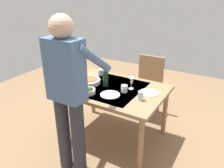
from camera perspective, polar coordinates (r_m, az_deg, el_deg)
ground_plane at (r=3.19m, az=-0.00°, el=-12.89°), size 6.00×6.00×0.00m
dining_table at (r=2.85m, az=-0.00°, el=-2.36°), size 1.32×0.93×0.73m
chair_near at (r=3.54m, az=9.10°, el=0.57°), size 0.40×0.40×0.91m
person_server at (r=2.22m, az=-11.04°, el=-1.69°), size 0.42×0.61×1.69m
wine_bottle at (r=2.83m, az=-1.62°, el=1.57°), size 0.07×0.07×0.30m
wine_glass_left at (r=2.75m, az=4.96°, el=0.73°), size 0.07×0.07×0.15m
water_cup_near_left at (r=3.20m, az=-2.95°, el=2.96°), size 0.07×0.07×0.09m
water_cup_near_right at (r=2.69m, az=3.13°, el=-1.21°), size 0.08×0.08×0.09m
water_cup_far_left at (r=3.08m, az=-9.32°, el=1.86°), size 0.07×0.07×0.09m
water_cup_far_right at (r=2.52m, az=7.27°, el=-2.98°), size 0.07×0.07×0.10m
serving_bowl_pasta at (r=2.95m, az=-5.87°, el=0.78°), size 0.30×0.30×0.07m
side_bowl_salad at (r=2.67m, az=-6.18°, el=-1.72°), size 0.18×0.18×0.07m
dinner_plate_near at (r=2.71m, az=9.34°, el=-2.20°), size 0.23×0.23×0.01m
dinner_plate_far at (r=2.62m, az=-0.49°, el=-2.73°), size 0.23×0.23×0.01m
table_fork at (r=3.26m, az=-5.68°, el=2.48°), size 0.07×0.18×0.00m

